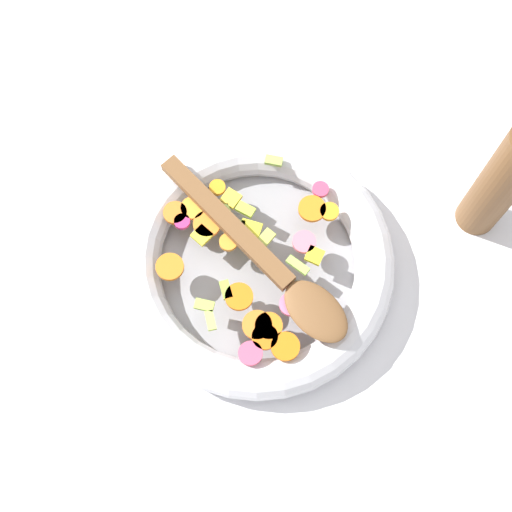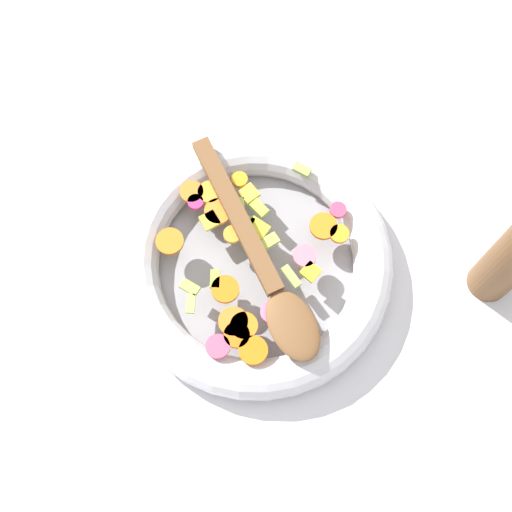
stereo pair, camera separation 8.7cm
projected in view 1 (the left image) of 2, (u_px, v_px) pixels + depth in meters
The scene contains 5 objects.
ground_plane at pixel (256, 269), 0.92m from camera, with size 4.00×4.00×0.00m, color silver.
skillet at pixel (256, 263), 0.90m from camera, with size 0.34×0.34×0.05m.
chopped_vegetables at pixel (249, 264), 0.86m from camera, with size 0.23×0.27×0.01m.
wooden_spoon at pixel (270, 266), 0.85m from camera, with size 0.24×0.25×0.01m.
pepper_mill at pixel (501, 180), 0.83m from camera, with size 0.05×0.05×0.25m.
Camera 1 is at (-0.00, 0.28, 0.87)m, focal length 50.00 mm.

